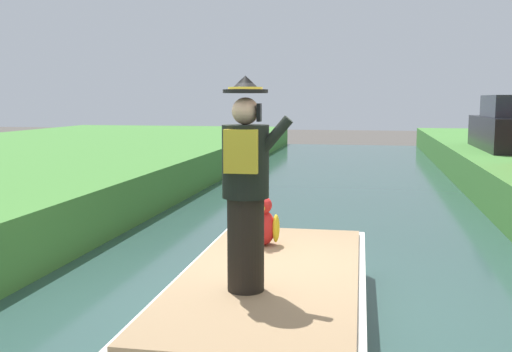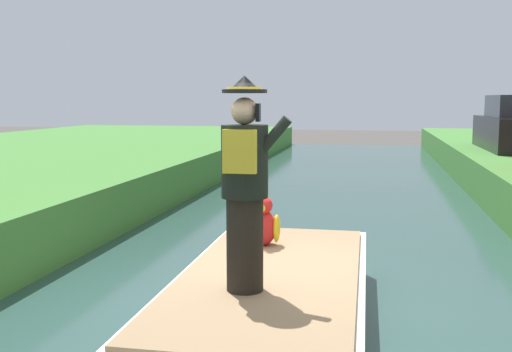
% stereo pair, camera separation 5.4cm
% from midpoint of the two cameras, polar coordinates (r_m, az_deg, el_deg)
% --- Properties ---
extents(ground_plane, '(80.00, 80.00, 0.00)m').
position_cam_midpoint_polar(ground_plane, '(6.21, 2.05, -14.94)').
color(ground_plane, '#4C4742').
extents(canal_water, '(6.34, 48.00, 0.10)m').
position_cam_midpoint_polar(canal_water, '(6.19, 2.05, -14.51)').
color(canal_water, '#2D4C47').
rests_on(canal_water, ground).
extents(boat, '(1.86, 4.22, 0.61)m').
position_cam_midpoint_polar(boat, '(5.88, 1.74, -12.06)').
color(boat, silver).
rests_on(boat, canal_water).
extents(person_pirate, '(0.61, 0.42, 1.85)m').
position_cam_midpoint_polar(person_pirate, '(5.03, -0.76, -0.90)').
color(person_pirate, black).
rests_on(person_pirate, boat).
extents(parrot_plush, '(0.36, 0.35, 0.57)m').
position_cam_midpoint_polar(parrot_plush, '(6.72, 1.04, -4.67)').
color(parrot_plush, red).
rests_on(parrot_plush, boat).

